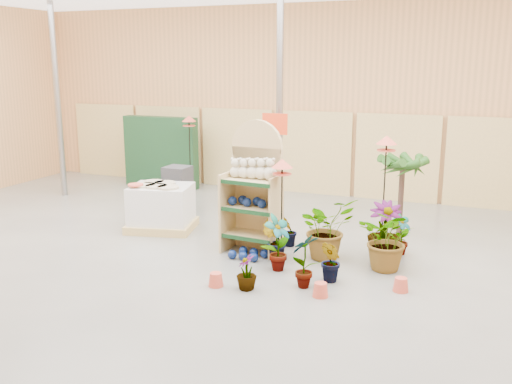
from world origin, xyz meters
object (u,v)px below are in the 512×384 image
display_shelf (255,192)px  potted_plant_2 (326,228)px  bird_table_front (282,167)px  pallet_stack (161,207)px

display_shelf → potted_plant_2: display_shelf is taller
bird_table_front → potted_plant_2: bird_table_front is taller
pallet_stack → bird_table_front: 2.98m
pallet_stack → display_shelf: bearing=-25.1°
display_shelf → potted_plant_2: size_ratio=2.18×
pallet_stack → potted_plant_2: 3.37m
display_shelf → pallet_stack: 2.23m
display_shelf → potted_plant_2: 1.34m
display_shelf → bird_table_front: display_shelf is taller
display_shelf → bird_table_front: bearing=-19.3°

